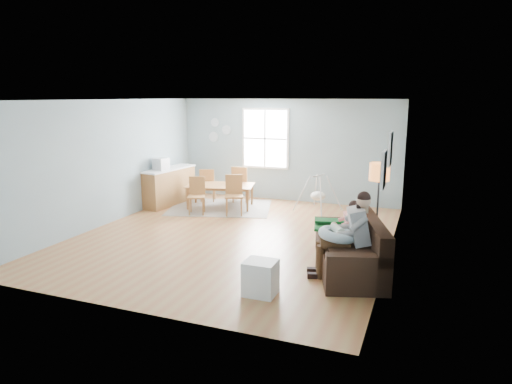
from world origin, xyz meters
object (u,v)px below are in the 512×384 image
at_px(sofa, 353,251).
at_px(chair_nw, 207,183).
at_px(chair_sw, 197,193).
at_px(baby_swing, 318,195).
at_px(chair_se, 234,192).
at_px(father, 348,231).
at_px(counter, 169,186).
at_px(storage_cube, 260,278).
at_px(dining_table, 220,196).
at_px(monitor, 161,164).
at_px(chair_ne, 240,182).
at_px(toddler, 347,222).
at_px(floor_lamp, 379,180).

height_order(sofa, chair_nw, chair_nw).
distance_m(chair_sw, baby_swing, 2.94).
bearing_deg(chair_se, sofa, -38.54).
bearing_deg(father, counter, 147.85).
distance_m(storage_cube, dining_table, 5.24).
xyz_separation_m(storage_cube, monitor, (-4.16, 4.02, 0.85)).
distance_m(dining_table, chair_ne, 0.79).
bearing_deg(chair_ne, chair_sw, -110.21).
xyz_separation_m(toddler, chair_nw, (-4.27, 3.34, -0.24)).
height_order(floor_lamp, chair_se, floor_lamp).
height_order(toddler, chair_ne, toddler).
height_order(father, counter, father).
height_order(chair_se, chair_ne, chair_ne).
distance_m(chair_sw, chair_nw, 1.24).
relative_size(toddler, chair_nw, 1.00).
distance_m(floor_lamp, storage_cube, 2.75).
height_order(toddler, storage_cube, toddler).
xyz_separation_m(sofa, chair_ne, (-3.56, 3.74, 0.25)).
relative_size(chair_sw, chair_se, 0.94).
bearing_deg(storage_cube, chair_se, 118.33).
height_order(toddler, chair_nw, toddler).
relative_size(father, storage_cube, 2.75).
height_order(dining_table, chair_nw, chair_nw).
bearing_deg(storage_cube, dining_table, 121.55).
bearing_deg(baby_swing, toddler, -69.21).
relative_size(chair_se, chair_nw, 1.06).
xyz_separation_m(counter, baby_swing, (3.78, 0.65, -0.08)).
bearing_deg(monitor, storage_cube, -44.02).
height_order(father, chair_ne, father).
bearing_deg(chair_se, dining_table, 141.34).
bearing_deg(dining_table, chair_sw, -124.00).
distance_m(father, chair_sw, 4.84).
bearing_deg(toddler, chair_se, 142.19).
height_order(toddler, monitor, monitor).
bearing_deg(storage_cube, chair_ne, 115.68).
relative_size(chair_se, chair_ne, 0.97).
relative_size(floor_lamp, chair_se, 1.77).
bearing_deg(dining_table, floor_lamp, -43.39).
distance_m(father, dining_table, 5.08).
xyz_separation_m(chair_se, monitor, (-2.01, 0.03, 0.56)).
bearing_deg(baby_swing, dining_table, -167.45).
relative_size(father, chair_sw, 1.54).
relative_size(sofa, father, 1.70).
bearing_deg(floor_lamp, father, -107.82).
xyz_separation_m(floor_lamp, monitor, (-5.52, 1.92, -0.28)).
xyz_separation_m(chair_ne, counter, (-1.65, -0.82, -0.07)).
distance_m(toddler, monitor, 5.65).
bearing_deg(floor_lamp, baby_swing, 120.62).
relative_size(floor_lamp, monitor, 4.41).
relative_size(toddler, counter, 0.51).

